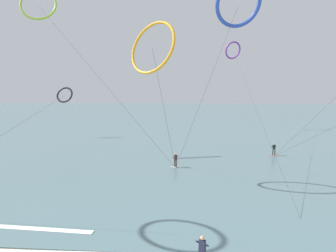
{
  "coord_description": "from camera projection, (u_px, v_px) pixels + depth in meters",
  "views": [
    {
      "loc": [
        2.23,
        -10.09,
        8.9
      ],
      "look_at": [
        0.0,
        19.75,
        5.31
      ],
      "focal_mm": 31.07,
      "sensor_mm": 36.0,
      "label": 1
    }
  ],
  "objects": [
    {
      "name": "kite_cobalt",
      "position": [
        239.0,
        4.0,
        29.27
      ],
      "size": [
        9.13,
        3.94,
        19.95
      ],
      "rotation": [
        0.0,
        0.0,
        3.41
      ],
      "color": "#2647B7",
      "rests_on": "ground"
    },
    {
      "name": "kite_amber",
      "position": [
        152.0,
        48.0,
        26.91
      ],
      "size": [
        5.37,
        7.88,
        15.46
      ],
      "rotation": [
        0.0,
        0.0,
        5.67
      ],
      "color": "orange",
      "rests_on": "ground"
    },
    {
      "name": "surfer_ivory",
      "position": [
        176.0,
        161.0,
        33.76
      ],
      "size": [
        1.4,
        0.72,
        1.7
      ],
      "rotation": [
        0.0,
        0.0,
        2.19
      ],
      "color": "silver",
      "rests_on": "ground"
    },
    {
      "name": "kite_charcoal",
      "position": [
        64.0,
        95.0,
        55.34
      ],
      "size": [
        3.69,
        38.55,
        9.77
      ],
      "rotation": [
        0.0,
        0.0,
        6.17
      ],
      "color": "black",
      "rests_on": "ground"
    },
    {
      "name": "sea_water",
      "position": [
        184.0,
        114.0,
        114.92
      ],
      "size": [
        400.0,
        200.0,
        0.08
      ],
      "primitive_type": "cube",
      "color": "slate",
      "rests_on": "ground"
    },
    {
      "name": "surfer_coral",
      "position": [
        274.0,
        150.0,
        39.98
      ],
      "size": [
        1.4,
        0.58,
        1.7
      ],
      "rotation": [
        0.0,
        0.0,
        0.05
      ],
      "color": "#EA7260",
      "rests_on": "ground"
    },
    {
      "name": "kite_violet",
      "position": [
        233.0,
        50.0,
        66.88
      ],
      "size": [
        4.38,
        51.55,
        20.29
      ],
      "rotation": [
        0.0,
        0.0,
        3.63
      ],
      "color": "purple",
      "rests_on": "ground"
    },
    {
      "name": "kite_lime",
      "position": [
        38.0,
        5.0,
        39.09
      ],
      "size": [
        21.48,
        7.91,
        22.79
      ],
      "rotation": [
        0.0,
        0.0,
        0.21
      ],
      "color": "#8CC62D",
      "rests_on": "ground"
    }
  ]
}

